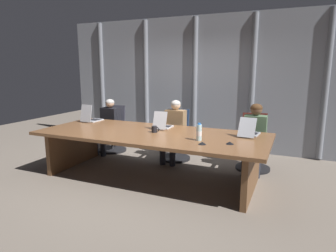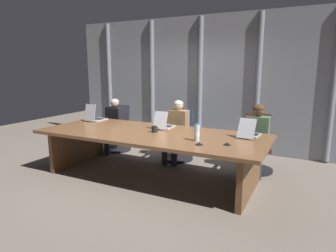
# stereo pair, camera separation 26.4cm
# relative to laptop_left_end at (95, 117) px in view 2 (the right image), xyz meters

# --- Properties ---
(ground_plane) EXTENTS (12.73, 12.73, 0.00)m
(ground_plane) POSITION_rel_laptop_left_end_xyz_m (1.52, -0.44, -0.82)
(ground_plane) COLOR #6B6056
(conference_table) EXTENTS (3.69, 1.49, 0.75)m
(conference_table) POSITION_rel_laptop_left_end_xyz_m (1.52, -0.44, -0.22)
(conference_table) COLOR brown
(conference_table) RESTS_ON ground_plane
(curtain_backdrop) EXTENTS (6.36, 0.17, 2.88)m
(curtain_backdrop) POSITION_rel_laptop_left_end_xyz_m (1.52, 1.76, 0.62)
(curtain_backdrop) COLOR gray
(curtain_backdrop) RESTS_ON ground_plane
(laptop_left_end) EXTENTS (0.25, 0.43, 0.34)m
(laptop_left_end) POSITION_rel_laptop_left_end_xyz_m (0.00, 0.00, 0.00)
(laptop_left_end) COLOR #A8ADB7
(laptop_left_end) RESTS_ON conference_table
(laptop_left_mid) EXTENTS (0.25, 0.43, 0.30)m
(laptop_left_mid) POSITION_rel_laptop_left_end_xyz_m (1.55, -0.05, -0.01)
(laptop_left_mid) COLOR #BCBCC1
(laptop_left_mid) RESTS_ON conference_table
(laptop_center) EXTENTS (0.29, 0.50, 0.29)m
(laptop_center) POSITION_rel_laptop_left_end_xyz_m (3.00, -0.02, -0.01)
(laptop_center) COLOR #A8ADB7
(laptop_center) RESTS_ON conference_table
(office_chair_left_end) EXTENTS (0.60, 0.61, 0.97)m
(office_chair_left_end) POSITION_rel_laptop_left_end_xyz_m (0.02, 0.68, -0.45)
(office_chair_left_end) COLOR #2D2D38
(office_chair_left_end) RESTS_ON ground_plane
(office_chair_left_mid) EXTENTS (0.60, 0.60, 0.97)m
(office_chair_left_mid) POSITION_rel_laptop_left_end_xyz_m (1.50, 0.68, -0.45)
(office_chair_left_mid) COLOR navy
(office_chair_left_mid) RESTS_ON ground_plane
(office_chair_center) EXTENTS (0.60, 0.61, 0.98)m
(office_chair_center) POSITION_rel_laptop_left_end_xyz_m (2.99, 0.68, -0.45)
(office_chair_center) COLOR #511E19
(office_chair_center) RESTS_ON ground_plane
(person_left_end) EXTENTS (0.43, 0.57, 1.13)m
(person_left_end) POSITION_rel_laptop_left_end_xyz_m (0.01, 0.52, -0.18)
(person_left_end) COLOR black
(person_left_end) RESTS_ON ground_plane
(person_left_mid) EXTENTS (0.39, 0.55, 1.17)m
(person_left_mid) POSITION_rel_laptop_left_end_xyz_m (1.52, 0.52, -0.15)
(person_left_mid) COLOR olive
(person_left_mid) RESTS_ON ground_plane
(person_center) EXTENTS (0.39, 0.55, 1.18)m
(person_center) POSITION_rel_laptop_left_end_xyz_m (3.01, 0.52, -0.14)
(person_center) COLOR #4C6B4C
(person_center) RESTS_ON ground_plane
(water_bottle_primary) EXTENTS (0.08, 0.08, 0.25)m
(water_bottle_primary) POSITION_rel_laptop_left_end_xyz_m (2.39, -0.63, 0.05)
(water_bottle_primary) COLOR silver
(water_bottle_primary) RESTS_ON conference_table
(coffee_mug_near) EXTENTS (0.14, 0.09, 0.11)m
(coffee_mug_near) POSITION_rel_laptop_left_end_xyz_m (1.57, -0.41, -0.01)
(coffee_mug_near) COLOR black
(coffee_mug_near) RESTS_ON conference_table
(conference_mic_left_side) EXTENTS (0.11, 0.11, 0.03)m
(conference_mic_left_side) POSITION_rel_laptop_left_end_xyz_m (2.49, -0.83, -0.05)
(conference_mic_left_side) COLOR black
(conference_mic_left_side) RESTS_ON conference_table
(conference_mic_middle) EXTENTS (0.11, 0.11, 0.03)m
(conference_mic_middle) POSITION_rel_laptop_left_end_xyz_m (2.83, -0.66, -0.05)
(conference_mic_middle) COLOR black
(conference_mic_middle) RESTS_ON conference_table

